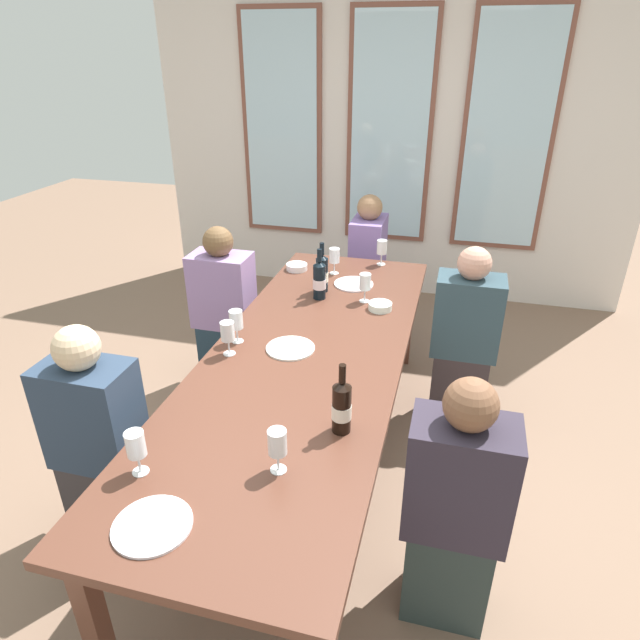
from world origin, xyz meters
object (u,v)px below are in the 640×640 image
at_px(white_plate_0, 152,525).
at_px(seated_person_4, 367,269).
at_px(seated_person_3, 464,341).
at_px(white_plate_1, 354,284).
at_px(wine_glass_3, 365,283).
at_px(wine_glass_2, 277,443).
at_px(wine_glass_1, 334,257).
at_px(dining_table, 306,364).
at_px(wine_bottle_0, 342,407).
at_px(wine_glass_4, 382,248).
at_px(wine_glass_6, 136,445).
at_px(wine_glass_5, 228,333).
at_px(white_plate_2, 290,348).
at_px(wine_glass_0, 236,320).
at_px(seated_person_0, 99,445).
at_px(tasting_bowl_0, 380,306).
at_px(seated_person_2, 224,313).
at_px(wine_bottle_2, 322,273).
at_px(seated_person_1, 455,511).
at_px(tasting_bowl_1, 297,267).
at_px(wine_bottle_1, 319,280).

distance_m(white_plate_0, seated_person_4, 2.90).
bearing_deg(seated_person_3, white_plate_1, 166.55).
bearing_deg(wine_glass_3, wine_glass_2, -91.27).
distance_m(wine_glass_1, seated_person_4, 0.76).
xyz_separation_m(wine_glass_2, wine_glass_3, (0.03, 1.49, -0.00)).
xyz_separation_m(white_plate_1, wine_glass_1, (-0.16, 0.15, 0.11)).
xyz_separation_m(white_plate_1, wine_glass_2, (0.08, -1.71, 0.12)).
relative_size(dining_table, wine_bottle_0, 9.16).
height_order(wine_glass_4, wine_glass_6, same).
bearing_deg(wine_glass_5, white_plate_2, 23.82).
relative_size(wine_glass_0, seated_person_0, 0.16).
bearing_deg(wine_glass_4, tasting_bowl_0, -81.42).
relative_size(dining_table, seated_person_4, 2.48).
xyz_separation_m(wine_bottle_0, wine_glass_0, (-0.67, 0.56, 0.01)).
distance_m(wine_glass_5, seated_person_2, 0.97).
distance_m(seated_person_0, seated_person_3, 2.05).
distance_m(wine_bottle_2, seated_person_0, 1.58).
height_order(wine_glass_5, seated_person_2, seated_person_2).
bearing_deg(wine_glass_6, wine_glass_4, 77.38).
bearing_deg(wine_glass_1, tasting_bowl_0, -50.77).
distance_m(wine_bottle_0, wine_glass_3, 1.22).
bearing_deg(seated_person_0, dining_table, 40.25).
distance_m(wine_bottle_0, wine_glass_4, 1.84).
relative_size(wine_glass_3, seated_person_4, 0.16).
height_order(seated_person_2, seated_person_3, same).
bearing_deg(seated_person_1, white_plate_1, 114.75).
relative_size(dining_table, seated_person_2, 2.48).
xyz_separation_m(white_plate_0, wine_glass_5, (-0.19, 1.06, 0.11)).
distance_m(wine_bottle_0, tasting_bowl_1, 1.73).
distance_m(white_plate_2, seated_person_2, 0.99).
distance_m(white_plate_0, tasting_bowl_0, 1.80).
bearing_deg(white_plate_1, wine_glass_5, -112.61).
bearing_deg(tasting_bowl_1, wine_glass_6, -89.13).
bearing_deg(wine_glass_2, wine_bottle_1, 99.15).
bearing_deg(wine_bottle_0, dining_table, 118.95).
distance_m(wine_glass_2, seated_person_4, 2.57).
xyz_separation_m(wine_bottle_2, seated_person_2, (-0.65, -0.04, -0.33)).
distance_m(tasting_bowl_1, wine_glass_0, 1.03).
bearing_deg(wine_glass_6, wine_glass_1, 83.50).
relative_size(wine_bottle_1, tasting_bowl_1, 2.17).
distance_m(wine_glass_3, seated_person_2, 0.99).
bearing_deg(wine_glass_1, seated_person_0, -111.11).
relative_size(dining_table, tasting_bowl_0, 20.37).
height_order(white_plate_0, wine_glass_0, wine_glass_0).
bearing_deg(white_plate_2, seated_person_3, 39.84).
bearing_deg(wine_bottle_1, dining_table, -80.98).
distance_m(tasting_bowl_0, wine_glass_2, 1.41).
relative_size(white_plate_1, seated_person_4, 0.22).
bearing_deg(wine_bottle_2, seated_person_4, 83.22).
relative_size(wine_bottle_2, wine_glass_2, 1.78).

